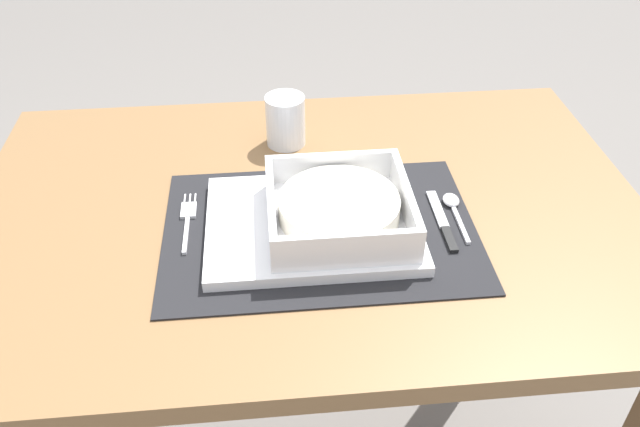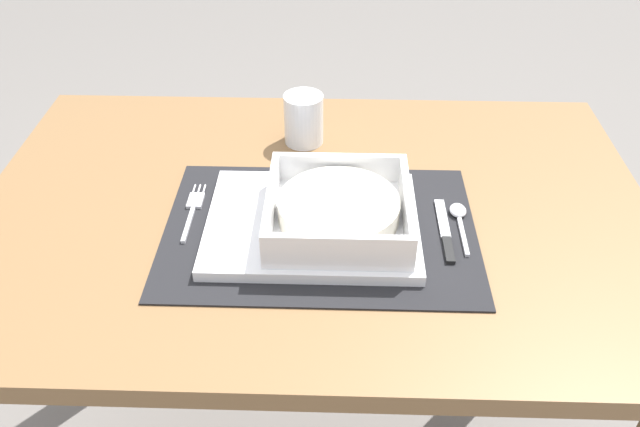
{
  "view_description": "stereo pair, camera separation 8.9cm",
  "coord_description": "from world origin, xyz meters",
  "views": [
    {
      "loc": [
        -0.06,
        -0.76,
        1.28
      ],
      "look_at": [
        0.01,
        -0.06,
        0.73
      ],
      "focal_mm": 36.33,
      "sensor_mm": 36.0,
      "label": 1
    },
    {
      "loc": [
        0.03,
        -0.76,
        1.28
      ],
      "look_at": [
        0.01,
        -0.06,
        0.73
      ],
      "focal_mm": 36.33,
      "sensor_mm": 36.0,
      "label": 2
    }
  ],
  "objects": [
    {
      "name": "drinking_glass",
      "position": [
        -0.02,
        0.18,
        0.74
      ],
      "size": [
        0.07,
        0.07,
        0.09
      ],
      "color": "white",
      "rests_on": "dining_table"
    },
    {
      "name": "serving_plate",
      "position": [
        0.0,
        -0.05,
        0.71
      ],
      "size": [
        0.29,
        0.23,
        0.02
      ],
      "primitive_type": "cube",
      "color": "white",
      "rests_on": "placemat"
    },
    {
      "name": "placemat",
      "position": [
        0.01,
        -0.06,
        0.7
      ],
      "size": [
        0.44,
        0.31,
        0.0
      ],
      "primitive_type": "cube",
      "color": "black",
      "rests_on": "dining_table"
    },
    {
      "name": "porridge_bowl",
      "position": [
        0.04,
        -0.06,
        0.74
      ],
      "size": [
        0.19,
        0.19,
        0.05
      ],
      "color": "white",
      "rests_on": "serving_plate"
    },
    {
      "name": "butter_knife",
      "position": [
        0.19,
        -0.07,
        0.71
      ],
      "size": [
        0.01,
        0.14,
        0.01
      ],
      "rotation": [
        0.0,
        0.0,
        -0.05
      ],
      "color": "black",
      "rests_on": "placemat"
    },
    {
      "name": "spoon",
      "position": [
        0.21,
        -0.03,
        0.71
      ],
      "size": [
        0.02,
        0.11,
        0.01
      ],
      "rotation": [
        0.0,
        0.0,
        -0.02
      ],
      "color": "silver",
      "rests_on": "placemat"
    },
    {
      "name": "fork",
      "position": [
        -0.18,
        -0.02,
        0.71
      ],
      "size": [
        0.02,
        0.14,
        0.0
      ],
      "rotation": [
        0.0,
        0.0,
        0.05
      ],
      "color": "silver",
      "rests_on": "placemat"
    },
    {
      "name": "dining_table",
      "position": [
        0.0,
        0.0,
        0.6
      ],
      "size": [
        1.0,
        0.67,
        0.7
      ],
      "color": "brown",
      "rests_on": "ground"
    }
  ]
}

